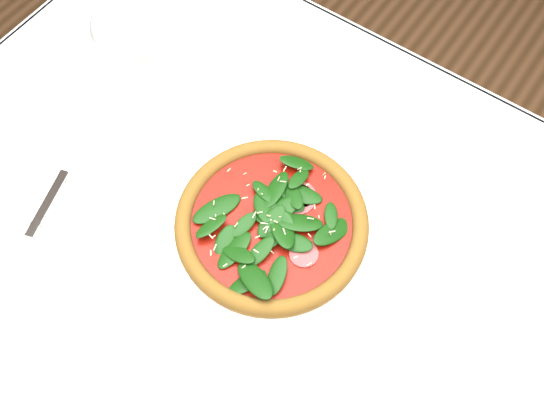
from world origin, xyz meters
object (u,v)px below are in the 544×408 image
Objects in this scene: napkin at (49,205)px; pizza at (272,221)px; wine_glass at (128,40)px; plate at (272,227)px.

pizza is at bearing 28.95° from napkin.
pizza reaches higher than napkin.
wine_glass is at bearing 87.35° from napkin.
pizza is (-0.00, 0.00, 0.02)m from plate.
wine_glass reaches higher than pizza.
wine_glass is (-0.27, 0.05, 0.15)m from plate.
plate is at bearing -11.15° from wine_glass.
napkin is at bearing -151.05° from plate.
napkin is (-0.01, -0.20, -0.16)m from wine_glass.
napkin is (-0.28, -0.15, -0.02)m from pizza.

